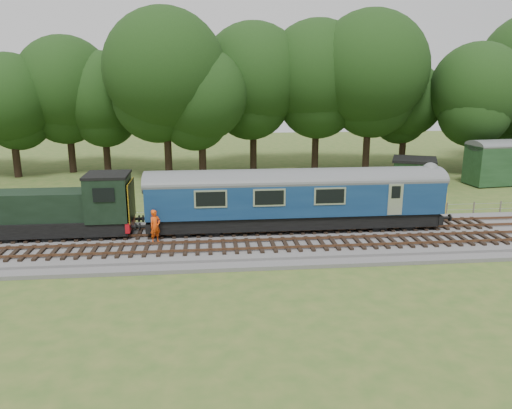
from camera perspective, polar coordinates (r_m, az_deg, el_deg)
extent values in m
plane|color=#385921|center=(29.55, -3.88, -4.54)|extent=(120.00, 120.00, 0.00)
cube|color=#4C4C4F|center=(29.50, -3.89, -4.21)|extent=(70.00, 7.00, 0.35)
cube|color=brown|center=(30.05, -3.94, -3.23)|extent=(66.50, 0.07, 0.14)
cube|color=brown|center=(31.42, -4.03, -2.44)|extent=(66.50, 0.07, 0.14)
cube|color=brown|center=(27.20, -3.73, -5.13)|extent=(66.50, 0.07, 0.14)
cube|color=brown|center=(28.56, -3.84, -4.18)|extent=(66.50, 0.07, 0.14)
cube|color=black|center=(31.03, 4.48, -1.57)|extent=(17.46, 2.52, 0.85)
cube|color=#0E284E|center=(30.67, 4.53, 0.99)|extent=(18.00, 2.80, 2.05)
cube|color=gold|center=(33.54, 19.86, 0.67)|extent=(0.06, 2.74, 1.30)
cube|color=black|center=(32.67, 14.89, -1.57)|extent=(2.60, 2.00, 0.55)
cube|color=black|center=(30.62, -6.66, -2.23)|extent=(2.60, 2.00, 0.55)
cube|color=black|center=(31.87, -21.95, -2.26)|extent=(8.73, 2.39, 0.85)
cube|color=black|center=(31.92, -24.23, -0.14)|extent=(6.30, 2.08, 1.70)
cube|color=black|center=(30.70, -16.50, 0.78)|extent=(2.40, 2.55, 2.60)
cube|color=#A80C14|center=(30.90, -14.14, -2.04)|extent=(0.25, 2.60, 0.55)
cube|color=gold|center=(30.53, -14.04, 0.49)|extent=(0.06, 2.55, 2.30)
imported|color=#F1480C|center=(28.96, -11.45, -2.46)|extent=(0.83, 0.82, 1.93)
cube|color=#18361A|center=(44.62, 17.54, 3.08)|extent=(4.23, 4.23, 2.68)
cube|color=black|center=(44.38, 17.68, 4.92)|extent=(4.65, 4.65, 0.21)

